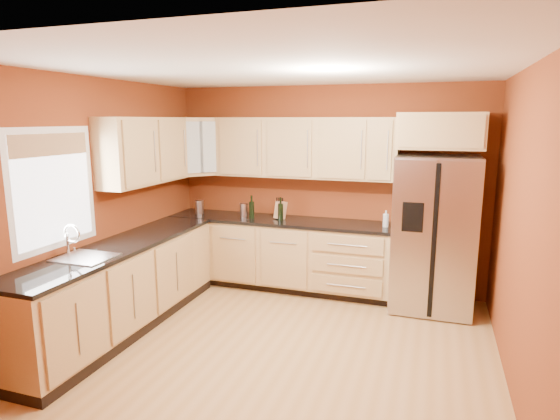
% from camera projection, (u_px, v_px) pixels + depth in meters
% --- Properties ---
extents(floor, '(4.00, 4.00, 0.00)m').
position_uv_depth(floor, '(276.00, 353.00, 4.42)').
color(floor, '#B07E44').
rests_on(floor, ground).
extents(ceiling, '(4.00, 4.00, 0.00)m').
position_uv_depth(ceiling, '(276.00, 68.00, 3.93)').
color(ceiling, white).
rests_on(ceiling, wall_back).
extents(wall_back, '(4.00, 0.04, 2.60)m').
position_uv_depth(wall_back, '(326.00, 188.00, 6.03)').
color(wall_back, maroon).
rests_on(wall_back, floor).
extents(wall_front, '(4.00, 0.04, 2.60)m').
position_uv_depth(wall_front, '(145.00, 299.00, 2.31)').
color(wall_front, maroon).
rests_on(wall_front, floor).
extents(wall_left, '(0.04, 4.00, 2.60)m').
position_uv_depth(wall_left, '(92.00, 206.00, 4.79)').
color(wall_left, maroon).
rests_on(wall_left, floor).
extents(wall_right, '(0.04, 4.00, 2.60)m').
position_uv_depth(wall_right, '(525.00, 236.00, 3.55)').
color(wall_right, maroon).
rests_on(wall_right, floor).
extents(base_cabinets_back, '(2.90, 0.60, 0.88)m').
position_uv_depth(base_cabinets_back, '(279.00, 255.00, 6.09)').
color(base_cabinets_back, tan).
rests_on(base_cabinets_back, floor).
extents(base_cabinets_left, '(0.60, 2.80, 0.88)m').
position_uv_depth(base_cabinets_left, '(122.00, 289.00, 4.86)').
color(base_cabinets_left, tan).
rests_on(base_cabinets_left, floor).
extents(countertop_back, '(2.90, 0.62, 0.04)m').
position_uv_depth(countertop_back, '(278.00, 221.00, 5.99)').
color(countertop_back, black).
rests_on(countertop_back, base_cabinets_back).
extents(countertop_left, '(0.62, 2.80, 0.04)m').
position_uv_depth(countertop_left, '(120.00, 246.00, 4.77)').
color(countertop_left, black).
rests_on(countertop_left, base_cabinets_left).
extents(upper_cabinets_back, '(2.30, 0.33, 0.75)m').
position_uv_depth(upper_cabinets_back, '(305.00, 148.00, 5.86)').
color(upper_cabinets_back, tan).
rests_on(upper_cabinets_back, wall_back).
extents(upper_cabinets_left, '(0.33, 1.35, 0.75)m').
position_uv_depth(upper_cabinets_left, '(144.00, 151.00, 5.32)').
color(upper_cabinets_left, tan).
rests_on(upper_cabinets_left, wall_left).
extents(corner_upper_cabinet, '(0.67, 0.67, 0.75)m').
position_uv_depth(corner_upper_cabinet, '(197.00, 147.00, 6.15)').
color(corner_upper_cabinet, tan).
rests_on(corner_upper_cabinet, wall_back).
extents(over_fridge_cabinet, '(0.92, 0.60, 0.40)m').
position_uv_depth(over_fridge_cabinet, '(440.00, 131.00, 5.19)').
color(over_fridge_cabinet, tan).
rests_on(over_fridge_cabinet, wall_back).
extents(refrigerator, '(0.90, 0.75, 1.78)m').
position_uv_depth(refrigerator, '(434.00, 234.00, 5.34)').
color(refrigerator, '#B1B1B5').
rests_on(refrigerator, floor).
extents(window, '(0.03, 0.90, 1.00)m').
position_uv_depth(window, '(54.00, 189.00, 4.28)').
color(window, white).
rests_on(window, wall_left).
extents(sink_faucet, '(0.50, 0.42, 0.30)m').
position_uv_depth(sink_faucet, '(84.00, 242.00, 4.28)').
color(sink_faucet, silver).
rests_on(sink_faucet, countertop_left).
extents(canister_left, '(0.14, 0.14, 0.18)m').
position_uv_depth(canister_left, '(244.00, 210.00, 6.11)').
color(canister_left, '#B1B1B5').
rests_on(canister_left, countertop_back).
extents(canister_right, '(0.13, 0.13, 0.18)m').
position_uv_depth(canister_right, '(199.00, 207.00, 6.32)').
color(canister_right, '#B1B1B5').
rests_on(canister_right, countertop_back).
extents(wine_bottle_a, '(0.09, 0.09, 0.30)m').
position_uv_depth(wine_bottle_a, '(252.00, 207.00, 6.02)').
color(wine_bottle_a, black).
rests_on(wine_bottle_a, countertop_back).
extents(wine_bottle_b, '(0.07, 0.07, 0.29)m').
position_uv_depth(wine_bottle_b, '(281.00, 209.00, 5.90)').
color(wine_bottle_b, black).
rests_on(wine_bottle_b, countertop_back).
extents(knife_block, '(0.15, 0.14, 0.23)m').
position_uv_depth(knife_block, '(280.00, 210.00, 5.99)').
color(knife_block, tan).
rests_on(knife_block, countertop_back).
extents(soap_dispenser, '(0.07, 0.07, 0.20)m').
position_uv_depth(soap_dispenser, '(386.00, 219.00, 5.53)').
color(soap_dispenser, silver).
rests_on(soap_dispenser, countertop_back).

